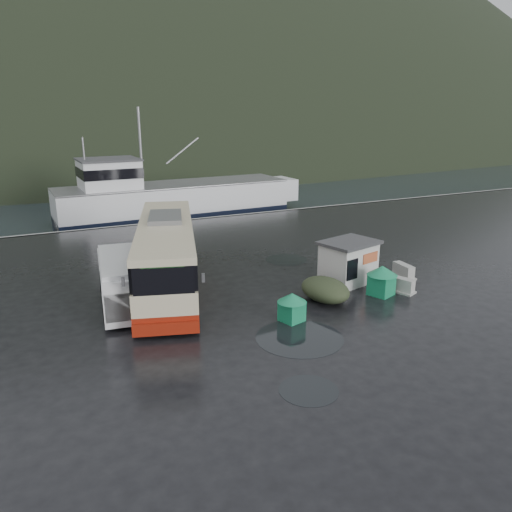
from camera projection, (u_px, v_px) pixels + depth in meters
name	position (u px, v px, depth m)	size (l,w,h in m)	color
ground	(258.00, 301.00, 25.30)	(160.00, 160.00, 0.00)	black
harbor_water	(61.00, 149.00, 120.50)	(300.00, 180.00, 0.02)	black
quay_edge	(157.00, 223.00, 42.61)	(160.00, 0.60, 1.50)	#999993
headland	(57.00, 128.00, 245.78)	(780.00, 540.00, 570.00)	black
coach_bus	(168.00, 286.00, 27.45)	(3.31, 13.43, 3.80)	#BFB290
white_van	(124.00, 307.00, 24.60)	(2.09, 6.08, 2.54)	silver
waste_bin_left	(292.00, 321.00, 22.96)	(0.98, 0.98, 1.36)	#157A4F
waste_bin_right	(381.00, 295.00, 26.18)	(1.13, 1.13, 1.59)	#157A4F
dome_tent	(325.00, 300.00, 25.42)	(2.11, 2.95, 1.16)	#2B341F
ticket_kiosk	(347.00, 282.00, 28.04)	(3.06, 2.32, 2.39)	beige
jersey_barrier_a	(403.00, 277.00, 28.93)	(0.77, 1.55, 0.77)	#999993
jersey_barrier_b	(400.00, 291.00, 26.63)	(0.78, 1.56, 0.78)	#999993
fishing_trawler	(175.00, 204.00, 51.14)	(27.55, 6.03, 11.02)	silver
puddles	(296.00, 315.00, 23.61)	(9.19, 16.38, 0.01)	black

